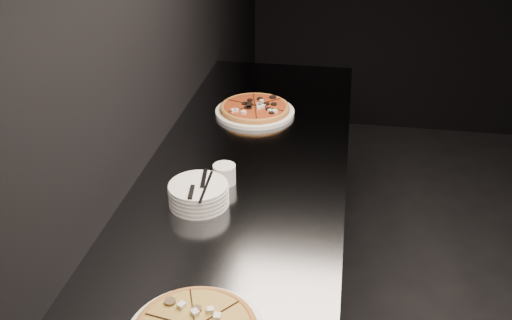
% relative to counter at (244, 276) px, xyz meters
% --- Properties ---
extents(wall_left, '(0.02, 5.00, 2.80)m').
position_rel_counter_xyz_m(wall_left, '(-0.37, 0.00, 0.94)').
color(wall_left, black).
rests_on(wall_left, floor).
extents(counter, '(0.74, 2.44, 0.92)m').
position_rel_counter_xyz_m(counter, '(0.00, 0.00, 0.00)').
color(counter, '#57595E').
rests_on(counter, floor).
extents(pizza_tomato, '(0.39, 0.39, 0.04)m').
position_rel_counter_xyz_m(pizza_tomato, '(-0.05, 0.55, 0.48)').
color(pizza_tomato, white).
rests_on(pizza_tomato, counter).
extents(plate_stack, '(0.20, 0.20, 0.07)m').
position_rel_counter_xyz_m(plate_stack, '(-0.11, -0.20, 0.50)').
color(plate_stack, white).
rests_on(plate_stack, counter).
extents(cutlery, '(0.07, 0.21, 0.01)m').
position_rel_counter_xyz_m(cutlery, '(-0.10, -0.21, 0.54)').
color(cutlery, '#AFB1B6').
rests_on(cutlery, plate_stack).
extents(ramekin, '(0.08, 0.08, 0.07)m').
position_rel_counter_xyz_m(ramekin, '(-0.05, -0.05, 0.50)').
color(ramekin, silver).
rests_on(ramekin, counter).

